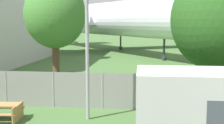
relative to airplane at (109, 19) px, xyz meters
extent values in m
cylinder|color=gray|center=(-1.53, -29.84, -3.78)|extent=(0.07, 0.07, 1.84)
cylinder|color=gray|center=(1.02, -29.84, -3.78)|extent=(0.07, 0.07, 1.84)
cylinder|color=gray|center=(3.56, -29.84, -3.78)|extent=(0.07, 0.07, 1.84)
cylinder|color=gray|center=(6.11, -29.84, -3.78)|extent=(0.07, 0.07, 1.84)
cylinder|color=gray|center=(8.65, -29.84, -3.78)|extent=(0.07, 0.07, 1.84)
cube|color=gray|center=(3.56, -29.84, -3.78)|extent=(56.00, 0.01, 1.84)
cylinder|color=white|center=(0.28, -0.36, 0.06)|extent=(25.87, 31.26, 4.71)
cone|color=white|center=(-12.61, 16.14, 0.06)|extent=(6.97, 7.25, 4.24)
cube|color=white|center=(7.41, 7.49, -0.65)|extent=(16.54, 12.46, 0.30)
cylinder|color=#939399|center=(5.24, 6.33, -1.86)|extent=(4.28, 4.65, 2.12)
cube|color=white|center=(-9.06, -5.38, -0.65)|extent=(14.87, 15.15, 0.30)
cylinder|color=#939399|center=(-7.41, -3.55, -1.86)|extent=(4.28, 4.65, 2.12)
cube|color=white|center=(-9.93, 12.70, 0.53)|extent=(10.49, 9.35, 0.20)
cylinder|color=#2D2D33|center=(7.48, -9.58, -3.50)|extent=(0.24, 0.24, 2.40)
cylinder|color=#2D2D33|center=(7.48, -9.58, -4.42)|extent=(0.58, 0.63, 0.56)
cylinder|color=#2D2D33|center=(1.40, 2.80, -3.50)|extent=(0.24, 0.24, 2.40)
cylinder|color=#2D2D33|center=(1.40, 2.80, -4.42)|extent=(0.58, 0.63, 0.56)
cylinder|color=#2D2D33|center=(-3.05, -0.68, -3.50)|extent=(0.24, 0.24, 2.40)
cylinder|color=#2D2D33|center=(-3.05, -0.68, -4.42)|extent=(0.58, 0.63, 0.56)
cube|color=silver|center=(7.48, -33.99, -3.36)|extent=(4.11, 2.62, 2.68)
cube|color=#A37A47|center=(-0.65, -32.25, -3.96)|extent=(1.78, 0.90, 0.04)
cube|color=#A37A47|center=(-0.69, -31.69, -4.26)|extent=(1.74, 0.42, 0.04)
cube|color=#A37A47|center=(0.11, -32.19, -4.33)|extent=(0.18, 1.40, 0.74)
cylinder|color=brown|center=(9.70, -26.92, -3.57)|extent=(0.64, 0.64, 2.25)
ellipsoid|color=#28561E|center=(9.70, -26.92, -0.17)|extent=(5.36, 5.36, 5.90)
cylinder|color=brown|center=(0.63, -28.02, -3.04)|extent=(0.41, 0.41, 3.32)
ellipsoid|color=#427A33|center=(0.63, -28.02, 0.08)|extent=(3.43, 3.43, 3.77)
cylinder|color=#99999E|center=(3.16, -31.58, -1.21)|extent=(0.16, 0.16, 6.98)
camera|label=1|loc=(5.90, -45.01, -0.30)|focal=50.00mm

